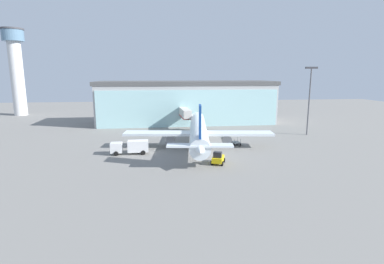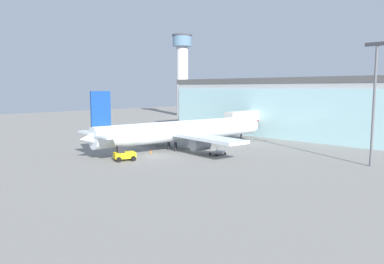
{
  "view_description": "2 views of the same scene",
  "coord_description": "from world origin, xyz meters",
  "px_view_note": "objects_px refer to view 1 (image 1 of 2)",
  "views": [
    {
      "loc": [
        -9.73,
        -55.7,
        15.59
      ],
      "look_at": [
        -1.97,
        8.48,
        3.01
      ],
      "focal_mm": 28.0,
      "sensor_mm": 36.0,
      "label": 1
    },
    {
      "loc": [
        48.15,
        -38.41,
        11.11
      ],
      "look_at": [
        0.74,
        9.07,
        3.17
      ],
      "focal_mm": 35.0,
      "sensor_mm": 36.0,
      "label": 2
    }
  ],
  "objects_px": {
    "baggage_cart": "(236,142)",
    "jet_bridge": "(184,113)",
    "control_tower": "(16,66)",
    "airplane": "(198,131)",
    "safety_cone_wingtip": "(139,146)",
    "pushback_tug": "(218,158)",
    "apron_light_mast": "(310,95)",
    "safety_cone_nose": "(199,152)",
    "catering_truck": "(131,147)"
  },
  "relations": [
    {
      "from": "catering_truck",
      "to": "baggage_cart",
      "type": "relative_size",
      "value": 2.57
    },
    {
      "from": "jet_bridge",
      "to": "pushback_tug",
      "type": "distance_m",
      "value": 34.96
    },
    {
      "from": "catering_truck",
      "to": "safety_cone_nose",
      "type": "height_order",
      "value": "catering_truck"
    },
    {
      "from": "safety_cone_nose",
      "to": "airplane",
      "type": "bearing_deg",
      "value": 83.05
    },
    {
      "from": "jet_bridge",
      "to": "catering_truck",
      "type": "xyz_separation_m",
      "value": [
        -13.07,
        -26.06,
        -3.19
      ]
    },
    {
      "from": "apron_light_mast",
      "to": "control_tower",
      "type": "bearing_deg",
      "value": 151.52
    },
    {
      "from": "jet_bridge",
      "to": "control_tower",
      "type": "relative_size",
      "value": 0.42
    },
    {
      "from": "safety_cone_nose",
      "to": "safety_cone_wingtip",
      "type": "height_order",
      "value": "same"
    },
    {
      "from": "baggage_cart",
      "to": "safety_cone_nose",
      "type": "distance_m",
      "value": 11.49
    },
    {
      "from": "apron_light_mast",
      "to": "safety_cone_nose",
      "type": "distance_m",
      "value": 35.72
    },
    {
      "from": "jet_bridge",
      "to": "catering_truck",
      "type": "distance_m",
      "value": 29.32
    },
    {
      "from": "safety_cone_nose",
      "to": "catering_truck",
      "type": "bearing_deg",
      "value": 173.62
    },
    {
      "from": "control_tower",
      "to": "safety_cone_nose",
      "type": "distance_m",
      "value": 89.87
    },
    {
      "from": "baggage_cart",
      "to": "safety_cone_nose",
      "type": "height_order",
      "value": "baggage_cart"
    },
    {
      "from": "apron_light_mast",
      "to": "baggage_cart",
      "type": "bearing_deg",
      "value": -157.89
    },
    {
      "from": "baggage_cart",
      "to": "safety_cone_nose",
      "type": "xyz_separation_m",
      "value": [
        -9.33,
        -6.7,
        -0.23
      ]
    },
    {
      "from": "airplane",
      "to": "safety_cone_wingtip",
      "type": "bearing_deg",
      "value": 95.17
    },
    {
      "from": "pushback_tug",
      "to": "safety_cone_wingtip",
      "type": "distance_m",
      "value": 20.2
    },
    {
      "from": "safety_cone_nose",
      "to": "safety_cone_wingtip",
      "type": "bearing_deg",
      "value": 150.1
    },
    {
      "from": "pushback_tug",
      "to": "baggage_cart",
      "type": "bearing_deg",
      "value": -5.91
    },
    {
      "from": "control_tower",
      "to": "pushback_tug",
      "type": "xyz_separation_m",
      "value": [
        62.23,
        -71.58,
        -17.65
      ]
    },
    {
      "from": "apron_light_mast",
      "to": "airplane",
      "type": "height_order",
      "value": "apron_light_mast"
    },
    {
      "from": "airplane",
      "to": "jet_bridge",
      "type": "bearing_deg",
      "value": 10.06
    },
    {
      "from": "catering_truck",
      "to": "safety_cone_nose",
      "type": "bearing_deg",
      "value": 172.53
    },
    {
      "from": "pushback_tug",
      "to": "airplane",
      "type": "bearing_deg",
      "value": 27.39
    },
    {
      "from": "baggage_cart",
      "to": "safety_cone_wingtip",
      "type": "distance_m",
      "value": 21.45
    },
    {
      "from": "pushback_tug",
      "to": "safety_cone_nose",
      "type": "xyz_separation_m",
      "value": [
        -2.35,
        7.12,
        -0.7
      ]
    },
    {
      "from": "apron_light_mast",
      "to": "safety_cone_wingtip",
      "type": "height_order",
      "value": "apron_light_mast"
    },
    {
      "from": "jet_bridge",
      "to": "safety_cone_wingtip",
      "type": "height_order",
      "value": "jet_bridge"
    },
    {
      "from": "apron_light_mast",
      "to": "safety_cone_nose",
      "type": "xyz_separation_m",
      "value": [
        -30.63,
        -15.35,
        -10.12
      ]
    },
    {
      "from": "airplane",
      "to": "safety_cone_nose",
      "type": "distance_m",
      "value": 7.25
    },
    {
      "from": "baggage_cart",
      "to": "safety_cone_wingtip",
      "type": "height_order",
      "value": "baggage_cart"
    },
    {
      "from": "pushback_tug",
      "to": "safety_cone_nose",
      "type": "height_order",
      "value": "pushback_tug"
    },
    {
      "from": "airplane",
      "to": "safety_cone_wingtip",
      "type": "relative_size",
      "value": 70.66
    },
    {
      "from": "jet_bridge",
      "to": "airplane",
      "type": "height_order",
      "value": "airplane"
    },
    {
      "from": "safety_cone_wingtip",
      "to": "pushback_tug",
      "type": "bearing_deg",
      "value": -44.25
    },
    {
      "from": "baggage_cart",
      "to": "jet_bridge",
      "type": "bearing_deg",
      "value": 22.49
    },
    {
      "from": "airplane",
      "to": "catering_truck",
      "type": "distance_m",
      "value": 15.12
    },
    {
      "from": "baggage_cart",
      "to": "catering_truck",
      "type": "bearing_deg",
      "value": 100.68
    },
    {
      "from": "control_tower",
      "to": "catering_truck",
      "type": "height_order",
      "value": "control_tower"
    },
    {
      "from": "apron_light_mast",
      "to": "pushback_tug",
      "type": "distance_m",
      "value": 37.33
    },
    {
      "from": "pushback_tug",
      "to": "control_tower",
      "type": "bearing_deg",
      "value": 61.89
    },
    {
      "from": "safety_cone_wingtip",
      "to": "baggage_cart",
      "type": "bearing_deg",
      "value": -0.69
    },
    {
      "from": "jet_bridge",
      "to": "control_tower",
      "type": "bearing_deg",
      "value": 55.63
    },
    {
      "from": "safety_cone_nose",
      "to": "pushback_tug",
      "type": "bearing_deg",
      "value": -71.76
    },
    {
      "from": "control_tower",
      "to": "airplane",
      "type": "distance_m",
      "value": 85.28
    },
    {
      "from": "control_tower",
      "to": "apron_light_mast",
      "type": "bearing_deg",
      "value": -28.48
    },
    {
      "from": "control_tower",
      "to": "jet_bridge",
      "type": "bearing_deg",
      "value": -31.77
    },
    {
      "from": "pushback_tug",
      "to": "safety_cone_wingtip",
      "type": "bearing_deg",
      "value": 66.64
    },
    {
      "from": "safety_cone_nose",
      "to": "safety_cone_wingtip",
      "type": "distance_m",
      "value": 13.97
    }
  ]
}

